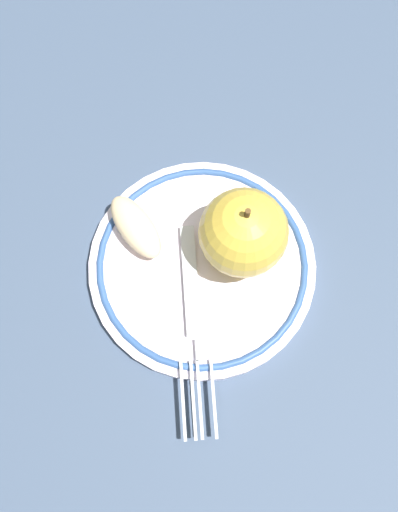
# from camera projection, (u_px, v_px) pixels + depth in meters

# --- Properties ---
(ground_plane) EXTENTS (2.00, 2.00, 0.00)m
(ground_plane) POSITION_uv_depth(u_px,v_px,m) (203.00, 285.00, 0.49)
(ground_plane) COLOR #3D4D66
(plate) EXTENTS (0.19, 0.19, 0.01)m
(plate) POSITION_uv_depth(u_px,v_px,m) (199.00, 266.00, 0.49)
(plate) COLOR white
(plate) RESTS_ON ground_plane
(apple_red_whole) EXTENTS (0.07, 0.07, 0.08)m
(apple_red_whole) POSITION_uv_depth(u_px,v_px,m) (245.00, 233.00, 0.45)
(apple_red_whole) COLOR gold
(apple_red_whole) RESTS_ON plate
(apple_slice_front) EXTENTS (0.07, 0.06, 0.02)m
(apple_slice_front) POSITION_uv_depth(u_px,v_px,m) (138.00, 227.00, 0.48)
(apple_slice_front) COLOR beige
(apple_slice_front) RESTS_ON plate
(fork) EXTENTS (0.17, 0.03, 0.00)m
(fork) POSITION_uv_depth(u_px,v_px,m) (195.00, 323.00, 0.46)
(fork) COLOR silver
(fork) RESTS_ON plate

